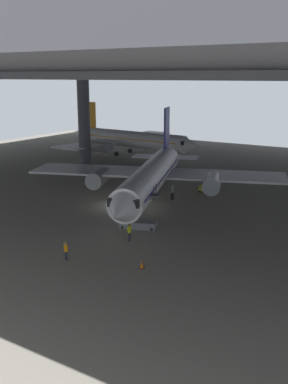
{
  "coord_description": "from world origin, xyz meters",
  "views": [
    {
      "loc": [
        29.17,
        -41.76,
        14.76
      ],
      "look_at": [
        3.81,
        -1.08,
        2.42
      ],
      "focal_mm": 42.36,
      "sensor_mm": 36.0,
      "label": 1
    }
  ],
  "objects_px": {
    "boarding_stairs": "(139,221)",
    "baggage_tug": "(206,187)",
    "crew_worker_by_stairs": "(129,231)",
    "crew_worker_near_nose": "(66,250)",
    "traffic_cone_orange": "(142,265)",
    "airplane_distant": "(130,139)",
    "airplane_main": "(151,176)"
  },
  "relations": [
    {
      "from": "boarding_stairs",
      "to": "baggage_tug",
      "type": "distance_m",
      "value": 17.04
    },
    {
      "from": "boarding_stairs",
      "to": "crew_worker_by_stairs",
      "type": "bearing_deg",
      "value": -69.99
    },
    {
      "from": "crew_worker_near_nose",
      "to": "crew_worker_by_stairs",
      "type": "height_order",
      "value": "crew_worker_by_stairs"
    },
    {
      "from": "crew_worker_near_nose",
      "to": "crew_worker_by_stairs",
      "type": "relative_size",
      "value": 0.9
    },
    {
      "from": "boarding_stairs",
      "to": "traffic_cone_orange",
      "type": "relative_size",
      "value": 7.43
    },
    {
      "from": "airplane_distant",
      "to": "boarding_stairs",
      "type": "bearing_deg",
      "value": -55.11
    },
    {
      "from": "boarding_stairs",
      "to": "crew_worker_near_nose",
      "type": "bearing_deg",
      "value": -93.87
    },
    {
      "from": "airplane_main",
      "to": "airplane_distant",
      "type": "xyz_separation_m",
      "value": [
        -20.6,
        26.34,
        -0.15
      ]
    },
    {
      "from": "airplane_main",
      "to": "traffic_cone_orange",
      "type": "distance_m",
      "value": 19.25
    },
    {
      "from": "boarding_stairs",
      "to": "airplane_main",
      "type": "bearing_deg",
      "value": 113.43
    },
    {
      "from": "crew_worker_near_nose",
      "to": "crew_worker_by_stairs",
      "type": "distance_m",
      "value": 6.65
    },
    {
      "from": "crew_worker_near_nose",
      "to": "baggage_tug",
      "type": "height_order",
      "value": "crew_worker_near_nose"
    },
    {
      "from": "airplane_distant",
      "to": "traffic_cone_orange",
      "type": "relative_size",
      "value": 50.26
    },
    {
      "from": "crew_worker_by_stairs",
      "to": "airplane_main",
      "type": "bearing_deg",
      "value": 112.39
    },
    {
      "from": "traffic_cone_orange",
      "to": "baggage_tug",
      "type": "relative_size",
      "value": 0.27
    },
    {
      "from": "boarding_stairs",
      "to": "airplane_distant",
      "type": "bearing_deg",
      "value": 124.89
    },
    {
      "from": "crew_worker_near_nose",
      "to": "airplane_distant",
      "type": "bearing_deg",
      "value": 117.7
    },
    {
      "from": "crew_worker_near_nose",
      "to": "traffic_cone_orange",
      "type": "relative_size",
      "value": 2.6
    },
    {
      "from": "crew_worker_by_stairs",
      "to": "traffic_cone_orange",
      "type": "bearing_deg",
      "value": -47.01
    },
    {
      "from": "airplane_main",
      "to": "baggage_tug",
      "type": "height_order",
      "value": "airplane_main"
    },
    {
      "from": "crew_worker_by_stairs",
      "to": "baggage_tug",
      "type": "bearing_deg",
      "value": 94.93
    },
    {
      "from": "crew_worker_by_stairs",
      "to": "baggage_tug",
      "type": "height_order",
      "value": "crew_worker_by_stairs"
    },
    {
      "from": "crew_worker_near_nose",
      "to": "baggage_tug",
      "type": "bearing_deg",
      "value": 89.43
    },
    {
      "from": "crew_worker_near_nose",
      "to": "crew_worker_by_stairs",
      "type": "xyz_separation_m",
      "value": [
        2.07,
        6.32,
        0.12
      ]
    },
    {
      "from": "airplane_main",
      "to": "crew_worker_near_nose",
      "type": "relative_size",
      "value": 20.51
    },
    {
      "from": "airplane_distant",
      "to": "baggage_tug",
      "type": "xyz_separation_m",
      "value": [
        23.85,
        -17.77,
        -2.6
      ]
    },
    {
      "from": "crew_worker_by_stairs",
      "to": "airplane_distant",
      "type": "height_order",
      "value": "airplane_distant"
    },
    {
      "from": "crew_worker_by_stairs",
      "to": "airplane_distant",
      "type": "bearing_deg",
      "value": 123.61
    },
    {
      "from": "crew_worker_by_stairs",
      "to": "traffic_cone_orange",
      "type": "xyz_separation_m",
      "value": [
        4.11,
        -4.41,
        -0.7
      ]
    },
    {
      "from": "boarding_stairs",
      "to": "crew_worker_near_nose",
      "type": "distance_m",
      "value": 10.14
    },
    {
      "from": "crew_worker_near_nose",
      "to": "airplane_distant",
      "type": "relative_size",
      "value": 0.05
    },
    {
      "from": "crew_worker_near_nose",
      "to": "baggage_tug",
      "type": "distance_m",
      "value": 27.15
    }
  ]
}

